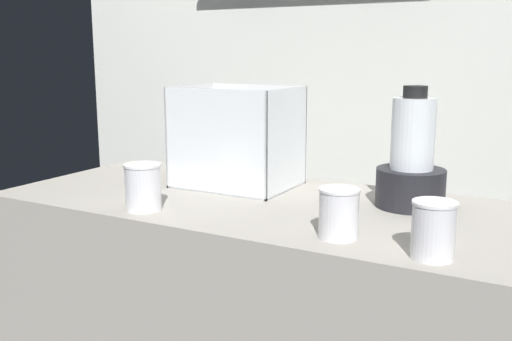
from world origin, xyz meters
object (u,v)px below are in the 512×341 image
carrot_display_bin (238,155)px  juice_cup_beet_left (339,216)px  juice_cup_pomegranate_middle (433,232)px  juice_cup_pomegranate_far_left (143,190)px  blender_pitcher (411,164)px

carrot_display_bin → juice_cup_beet_left: carrot_display_bin is taller
carrot_display_bin → juice_cup_pomegranate_middle: bearing=-29.1°
carrot_display_bin → juice_cup_pomegranate_far_left: carrot_display_bin is taller
blender_pitcher → juice_cup_pomegranate_middle: blender_pitcher is taller
carrot_display_bin → juice_cup_pomegranate_far_left: bearing=-101.0°
blender_pitcher → juice_cup_pomegranate_middle: bearing=-69.3°
juice_cup_beet_left → juice_cup_pomegranate_middle: 0.21m
juice_cup_pomegranate_far_left → juice_cup_pomegranate_middle: size_ratio=1.04×
juice_cup_pomegranate_far_left → juice_cup_beet_left: (0.52, 0.02, -0.00)m
juice_cup_beet_left → juice_cup_pomegranate_far_left: bearing=-177.3°
blender_pitcher → juice_cup_pomegranate_far_left: 0.69m
juice_cup_pomegranate_far_left → juice_cup_beet_left: bearing=2.7°
blender_pitcher → juice_cup_pomegranate_middle: (0.14, -0.37, -0.06)m
carrot_display_bin → juice_cup_pomegranate_far_left: size_ratio=2.82×
juice_cup_pomegranate_far_left → juice_cup_pomegranate_middle: bearing=-0.6°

